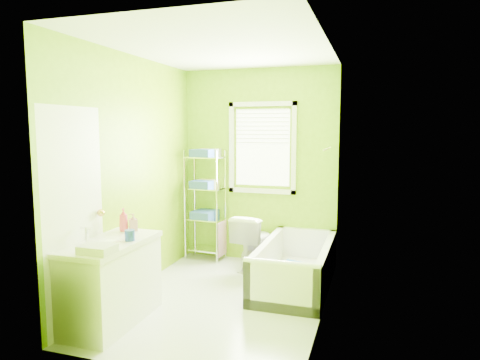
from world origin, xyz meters
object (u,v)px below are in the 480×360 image
(bathtub, at_px, (295,272))
(vanity, at_px, (111,279))
(wire_shelf_unit, at_px, (206,193))
(toilet, at_px, (253,241))

(bathtub, xyz_separation_m, vanity, (-1.46, -1.44, 0.25))
(vanity, bearing_deg, bathtub, 44.57)
(wire_shelf_unit, bearing_deg, toilet, -14.30)
(bathtub, bearing_deg, wire_shelf_unit, 153.68)
(bathtub, distance_m, wire_shelf_unit, 1.71)
(vanity, distance_m, wire_shelf_unit, 2.18)
(toilet, bearing_deg, bathtub, 149.60)
(toilet, bearing_deg, vanity, 74.05)
(vanity, bearing_deg, toilet, 66.92)
(wire_shelf_unit, bearing_deg, bathtub, -26.32)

